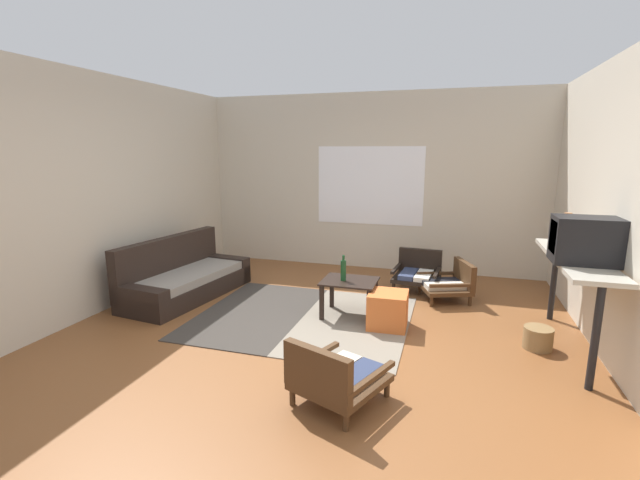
{
  "coord_description": "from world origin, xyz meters",
  "views": [
    {
      "loc": [
        1.25,
        -3.73,
        1.85
      ],
      "look_at": [
        -0.16,
        0.88,
        0.85
      ],
      "focal_mm": 24.58,
      "sensor_mm": 36.0,
      "label": 1
    }
  ],
  "objects": [
    {
      "name": "armchair_by_window",
      "position": [
        0.85,
        2.06,
        0.25
      ],
      "size": [
        0.63,
        0.6,
        0.52
      ],
      "color": "black",
      "rests_on": "ground"
    },
    {
      "name": "couch",
      "position": [
        -1.99,
        0.92,
        0.23
      ],
      "size": [
        0.94,
        1.84,
        0.75
      ],
      "color": "black",
      "rests_on": "ground"
    },
    {
      "name": "wicker_basket",
      "position": [
        2.09,
        0.57,
        0.1
      ],
      "size": [
        0.26,
        0.26,
        0.21
      ],
      "primitive_type": "cylinder",
      "color": "olive",
      "rests_on": "ground"
    },
    {
      "name": "far_wall_with_window",
      "position": [
        0.0,
        3.06,
        1.35
      ],
      "size": [
        5.6,
        0.13,
        2.7
      ],
      "color": "beige",
      "rests_on": "ground"
    },
    {
      "name": "crt_television",
      "position": [
        2.35,
        0.42,
        1.09
      ],
      "size": [
        0.53,
        0.35,
        0.4
      ],
      "color": "black",
      "rests_on": "console_shelf"
    },
    {
      "name": "side_wall_left",
      "position": [
        -2.66,
        0.3,
        1.35
      ],
      "size": [
        0.12,
        6.6,
        2.7
      ],
      "primitive_type": "cube",
      "color": "beige",
      "rests_on": "ground"
    },
    {
      "name": "armchair_striped_foreground",
      "position": [
        0.5,
        -0.9,
        0.23
      ],
      "size": [
        0.76,
        0.79,
        0.52
      ],
      "color": "#472D19",
      "rests_on": "ground"
    },
    {
      "name": "ottoman_orange",
      "position": [
        0.66,
        0.66,
        0.19
      ],
      "size": [
        0.41,
        0.41,
        0.38
      ],
      "primitive_type": "cube",
      "rotation": [
        0.0,
        0.0,
        0.03
      ],
      "color": "#D1662D",
      "rests_on": "ground"
    },
    {
      "name": "console_shelf",
      "position": [
        2.36,
        0.66,
        0.79
      ],
      "size": [
        0.43,
        1.65,
        0.89
      ],
      "color": "#B2AD9E",
      "rests_on": "ground"
    },
    {
      "name": "glass_bottle",
      "position": [
        0.13,
        0.83,
        0.54
      ],
      "size": [
        0.06,
        0.06,
        0.29
      ],
      "color": "#194723",
      "rests_on": "coffee_table"
    },
    {
      "name": "armchair_corner",
      "position": [
        1.27,
        1.77,
        0.22
      ],
      "size": [
        0.73,
        0.73,
        0.49
      ],
      "color": "#472D19",
      "rests_on": "ground"
    },
    {
      "name": "side_wall_right",
      "position": [
        2.66,
        0.3,
        1.35
      ],
      "size": [
        0.12,
        6.6,
        2.7
      ],
      "primitive_type": "cube",
      "color": "beige",
      "rests_on": "ground"
    },
    {
      "name": "area_rug",
      "position": [
        -0.29,
        0.65,
        0.01
      ],
      "size": [
        2.32,
        2.0,
        0.01
      ],
      "color": "#38332D",
      "rests_on": "ground"
    },
    {
      "name": "coffee_table",
      "position": [
        0.2,
        0.85,
        0.34
      ],
      "size": [
        0.6,
        0.5,
        0.42
      ],
      "color": "black",
      "rests_on": "ground"
    },
    {
      "name": "ground_plane",
      "position": [
        0.0,
        0.0,
        0.0
      ],
      "size": [
        7.8,
        7.8,
        0.0
      ],
      "primitive_type": "plane",
      "color": "brown"
    },
    {
      "name": "clay_vase",
      "position": [
        2.36,
        1.13,
        1.02
      ],
      "size": [
        0.19,
        0.19,
        0.34
      ],
      "color": "#A87047",
      "rests_on": "console_shelf"
    }
  ]
}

